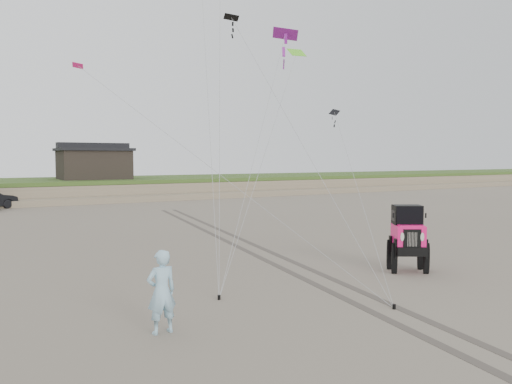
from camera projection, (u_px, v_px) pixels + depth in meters
ground at (317, 295)px, 13.41m from camera, size 160.00×160.00×0.00m
dune_ridge at (71, 189)px, 45.79m from camera, size 160.00×14.25×1.73m
cabin at (94, 163)px, 46.19m from camera, size 6.40×5.40×3.35m
jeep at (408, 245)px, 16.07m from camera, size 4.08×4.98×1.72m
man at (161, 292)px, 10.40m from camera, size 0.68×0.47×1.77m
kite_flock at (263, 25)px, 22.67m from camera, size 10.44×7.81×8.76m
stake_main at (219, 297)px, 12.94m from camera, size 0.08×0.08×0.12m
stake_aux at (394, 307)px, 12.12m from camera, size 0.08×0.08×0.12m
tire_tracks at (242, 244)px, 21.32m from camera, size 5.22×29.74×0.01m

